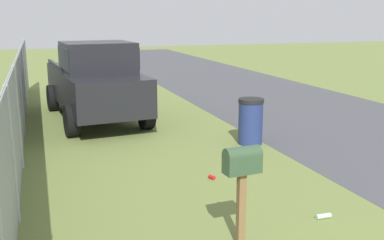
# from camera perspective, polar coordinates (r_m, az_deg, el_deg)

# --- Properties ---
(mailbox) EXTENTS (0.23, 0.45, 1.25)m
(mailbox) POSITION_cam_1_polar(r_m,az_deg,el_deg) (5.31, 6.38, -6.11)
(mailbox) COLOR brown
(mailbox) RESTS_ON ground
(pickup_truck) EXTENTS (5.02, 2.42, 2.09)m
(pickup_truck) POSITION_cam_1_polar(r_m,az_deg,el_deg) (12.11, -12.17, 5.07)
(pickup_truck) COLOR black
(pickup_truck) RESTS_ON ground
(trash_bin) EXTENTS (0.55, 0.55, 1.00)m
(trash_bin) POSITION_cam_1_polar(r_m,az_deg,el_deg) (9.79, 7.44, -0.15)
(trash_bin) COLOR navy
(trash_bin) RESTS_ON ground
(fence_section) EXTENTS (16.86, 0.07, 1.89)m
(fence_section) POSITION_cam_1_polar(r_m,az_deg,el_deg) (9.79, -21.05, 2.14)
(fence_section) COLOR #9EA3A8
(fence_section) RESTS_ON ground
(litter_bottle_midfield_b) EXTENTS (0.08, 0.22, 0.07)m
(litter_bottle_midfield_b) POSITION_cam_1_polar(r_m,az_deg,el_deg) (6.58, 16.33, -11.62)
(litter_bottle_midfield_b) COLOR #B2D8BF
(litter_bottle_midfield_b) RESTS_ON ground
(litter_can_midfield_a) EXTENTS (0.14, 0.10, 0.07)m
(litter_can_midfield_a) POSITION_cam_1_polar(r_m,az_deg,el_deg) (7.75, 2.54, -7.25)
(litter_can_midfield_a) COLOR red
(litter_can_midfield_a) RESTS_ON ground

